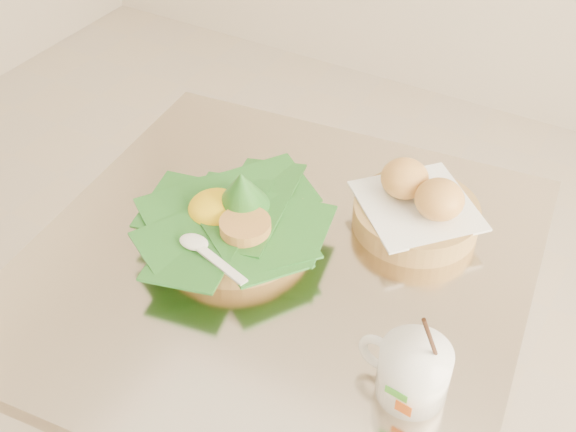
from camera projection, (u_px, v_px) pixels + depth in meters
The scene contains 4 objects.
cafe_table at pixel (278, 356), 1.18m from camera, with size 0.77×0.77×0.75m.
rice_basket at pixel (235, 218), 1.05m from camera, with size 0.28×0.28×0.14m.
bread_basket at pixel (417, 208), 1.07m from camera, with size 0.23×0.23×0.10m.
coffee_mug at pixel (412, 370), 0.84m from camera, with size 0.12×0.09×0.15m.
Camera 1 is at (0.49, -0.60, 1.48)m, focal length 45.00 mm.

